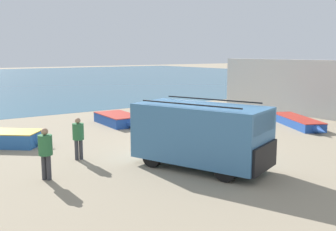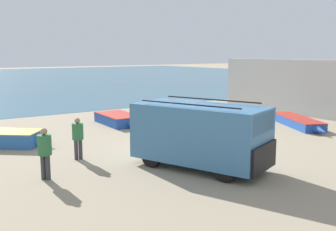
# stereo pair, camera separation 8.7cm
# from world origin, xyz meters

# --- Properties ---
(ground_plane) EXTENTS (200.00, 200.00, 0.00)m
(ground_plane) POSITION_xyz_m (0.00, 0.00, 0.00)
(ground_plane) COLOR gray
(harbor_wall) EXTENTS (0.50, 16.92, 3.64)m
(harbor_wall) POSITION_xyz_m (11.05, 1.00, 1.82)
(harbor_wall) COLOR silver
(harbor_wall) RESTS_ON ground_plane
(parked_van) EXTENTS (3.64, 5.20, 2.40)m
(parked_van) POSITION_xyz_m (-2.11, -2.90, 1.25)
(parked_van) COLOR teal
(parked_van) RESTS_ON ground_plane
(fishing_rowboat_0) EXTENTS (3.57, 3.26, 0.66)m
(fishing_rowboat_0) POSITION_xyz_m (-7.03, 4.60, 0.33)
(fishing_rowboat_0) COLOR #2D66AD
(fishing_rowboat_0) RESTS_ON ground_plane
(fishing_rowboat_1) EXTENTS (2.09, 4.61, 0.63)m
(fishing_rowboat_1) POSITION_xyz_m (2.79, 3.26, 0.31)
(fishing_rowboat_1) COLOR #2D66AD
(fishing_rowboat_1) RESTS_ON ground_plane
(fishing_rowboat_2) EXTENTS (3.02, 4.96, 0.49)m
(fishing_rowboat_2) POSITION_xyz_m (7.46, 0.13, 0.24)
(fishing_rowboat_2) COLOR #234CA3
(fishing_rowboat_2) RESTS_ON ground_plane
(fishing_rowboat_3) EXTENTS (1.84, 3.92, 0.58)m
(fishing_rowboat_3) POSITION_xyz_m (-0.47, 6.48, 0.29)
(fishing_rowboat_3) COLOR #234CA3
(fishing_rowboat_3) RESTS_ON ground_plane
(fisherman_0) EXTENTS (0.43, 0.43, 1.63)m
(fisherman_0) POSITION_xyz_m (-5.29, 0.62, 0.98)
(fisherman_0) COLOR #38383D
(fisherman_0) RESTS_ON ground_plane
(fisherman_1) EXTENTS (0.45, 0.45, 1.71)m
(fisherman_1) POSITION_xyz_m (-7.09, -1.09, 1.02)
(fisherman_1) COLOR #38383D
(fisherman_1) RESTS_ON ground_plane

